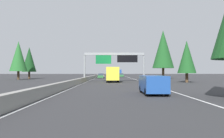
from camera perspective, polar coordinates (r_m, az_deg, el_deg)
ground_plane at (r=62.43m, az=-5.04°, el=-2.56°), size 320.00×320.00×0.00m
median_barrier at (r=82.38m, az=-4.10°, el=-1.79°), size 180.00×0.56×0.90m
shoulder_stripe_right at (r=72.49m, az=4.74°, el=-2.29°), size 160.00×0.16×0.01m
shoulder_stripe_median at (r=72.37m, az=-4.19°, el=-2.30°), size 160.00×0.16×0.01m
sign_gantry_overhead at (r=47.76m, az=0.76°, el=2.58°), size 0.50×12.68×5.99m
minivan_distant_b at (r=21.45m, az=10.05°, el=-3.61°), size 5.00×1.95×1.69m
box_truck_distant_a at (r=46.21m, az=0.14°, el=-1.23°), size 8.50×2.40×2.95m
sedan_near_right at (r=81.87m, az=-2.55°, el=-1.64°), size 4.40×1.80×1.47m
bus_near_center at (r=119.79m, az=1.64°, el=-0.84°), size 11.50×2.55×3.10m
pickup_mid_left at (r=89.55m, az=-0.30°, el=-1.41°), size 5.60×2.00×1.86m
sedan_far_right at (r=73.05m, az=-2.78°, el=-1.75°), size 4.40×1.80×1.47m
sedan_far_left at (r=90.34m, az=2.25°, el=-1.55°), size 4.40×1.80×1.47m
conifer_right_near at (r=46.73m, az=17.96°, el=2.83°), size 3.54×3.54×8.05m
conifer_right_mid at (r=69.81m, az=12.50°, el=4.80°), size 6.29×6.29×14.29m
conifer_left_near at (r=64.82m, az=-22.09°, el=2.93°), size 4.40×4.40×10.00m
conifer_left_mid at (r=71.92m, az=-19.75°, el=2.20°), size 4.07×4.07×9.26m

